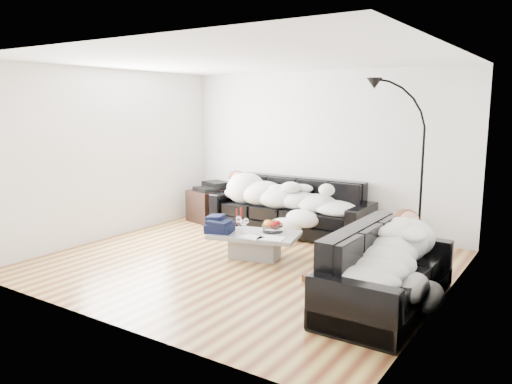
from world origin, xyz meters
The scene contains 24 objects.
ground centered at (0.00, 0.00, 0.00)m, with size 5.00×5.00×0.00m, color brown.
wall_back centered at (0.00, 2.25, 1.30)m, with size 5.00×0.02×2.60m, color silver.
wall_left centered at (-2.50, 0.00, 1.30)m, with size 0.02×4.50×2.60m, color silver.
wall_right centered at (2.50, 0.00, 1.30)m, with size 0.02×4.50×2.60m, color silver.
ceiling centered at (0.00, 0.00, 2.60)m, with size 5.00×5.00×0.00m, color white.
sofa_back centered at (-0.29, 1.74, 0.43)m, with size 2.64×0.91×0.86m, color black.
sofa_right centered at (2.06, -0.37, 0.41)m, with size 2.00×0.86×0.81m, color black.
sleeper_back centered at (-0.29, 1.69, 0.64)m, with size 2.24×0.77×0.45m, color white, non-canonical shape.
sleeper_right centered at (2.06, -0.37, 0.63)m, with size 1.72×0.72×0.42m, color white, non-canonical shape.
teal_cushion centered at (2.00, 0.25, 0.72)m, with size 0.36×0.30×0.20m, color #0D5D40.
coffee_table centered at (0.01, 0.26, 0.17)m, with size 1.17×0.68×0.34m, color #939699.
fruit_bowl centered at (0.17, 0.45, 0.43)m, with size 0.29×0.29×0.18m, color white.
wine_glass_a centered at (-0.22, 0.39, 0.42)m, with size 0.07×0.07×0.16m, color white.
wine_glass_b centered at (-0.30, 0.31, 0.43)m, with size 0.08×0.08×0.19m, color white.
wine_glass_c centered at (-0.14, 0.20, 0.43)m, with size 0.07×0.07×0.18m, color white.
candle_left centered at (-0.44, 0.46, 0.47)m, with size 0.05×0.05×0.25m, color maroon.
candle_right centered at (-0.39, 0.51, 0.47)m, with size 0.05×0.05×0.26m, color maroon.
newspaper_a centered at (0.33, 0.15, 0.35)m, with size 0.34×0.26×0.01m, color silver.
newspaper_b centered at (0.10, 0.06, 0.35)m, with size 0.29×0.21×0.01m, color silver.
navy_jacket centered at (-0.46, 0.02, 0.52)m, with size 0.38×0.32×0.19m, color black, non-canonical shape.
shoes centered at (1.19, -0.14, 0.04)m, with size 0.39×0.29×0.09m, color #472311, non-canonical shape.
av_cabinet centered at (-1.89, 1.75, 0.28)m, with size 0.56×0.81×0.56m, color black.
stereo centered at (-1.89, 1.75, 0.62)m, with size 0.44×0.34×0.13m, color black.
floor_lamp centered at (1.78, 1.78, 1.07)m, with size 0.78×0.31×2.14m, color black, non-canonical shape.
Camera 1 is at (3.63, -5.19, 2.04)m, focal length 35.00 mm.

